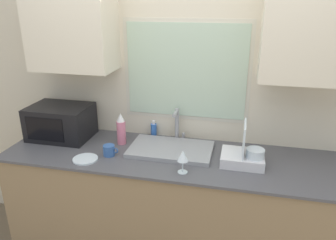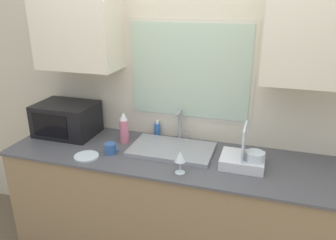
# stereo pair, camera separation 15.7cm
# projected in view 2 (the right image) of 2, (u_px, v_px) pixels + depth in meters

# --- Properties ---
(countertop) EXTENTS (2.51, 0.69, 0.93)m
(countertop) POSITION_uv_depth(u_px,v_px,m) (176.00, 210.00, 2.51)
(countertop) COLOR #8C7251
(countertop) RESTS_ON ground_plane
(wall_back) EXTENTS (6.00, 0.38, 2.60)m
(wall_back) POSITION_uv_depth(u_px,v_px,m) (189.00, 79.00, 2.46)
(wall_back) COLOR beige
(wall_back) RESTS_ON ground_plane
(sink_basin) EXTENTS (0.60, 0.37, 0.03)m
(sink_basin) POSITION_uv_depth(u_px,v_px,m) (172.00, 149.00, 2.41)
(sink_basin) COLOR gray
(sink_basin) RESTS_ON countertop
(faucet) EXTENTS (0.08, 0.14, 0.26)m
(faucet) POSITION_uv_depth(u_px,v_px,m) (180.00, 123.00, 2.54)
(faucet) COLOR #99999E
(faucet) RESTS_ON countertop
(microwave) EXTENTS (0.47, 0.35, 0.26)m
(microwave) POSITION_uv_depth(u_px,v_px,m) (67.00, 119.00, 2.67)
(microwave) COLOR black
(microwave) RESTS_ON countertop
(dish_rack) EXTENTS (0.29, 0.24, 0.29)m
(dish_rack) POSITION_uv_depth(u_px,v_px,m) (244.00, 159.00, 2.18)
(dish_rack) COLOR silver
(dish_rack) RESTS_ON countertop
(spray_bottle) EXTENTS (0.07, 0.07, 0.25)m
(spray_bottle) POSITION_uv_depth(u_px,v_px,m) (124.00, 128.00, 2.52)
(spray_bottle) COLOR #D8728C
(spray_bottle) RESTS_ON countertop
(soap_bottle) EXTENTS (0.05, 0.05, 0.13)m
(soap_bottle) POSITION_uv_depth(u_px,v_px,m) (157.00, 129.00, 2.66)
(soap_bottle) COLOR blue
(soap_bottle) RESTS_ON countertop
(mug_near_sink) EXTENTS (0.11, 0.08, 0.08)m
(mug_near_sink) POSITION_uv_depth(u_px,v_px,m) (110.00, 148.00, 2.37)
(mug_near_sink) COLOR #335999
(mug_near_sink) RESTS_ON countertop
(wine_glass) EXTENTS (0.07, 0.07, 0.16)m
(wine_glass) POSITION_uv_depth(u_px,v_px,m) (180.00, 157.00, 2.08)
(wine_glass) COLOR silver
(wine_glass) RESTS_ON countertop
(small_plate) EXTENTS (0.17, 0.17, 0.01)m
(small_plate) POSITION_uv_depth(u_px,v_px,m) (86.00, 156.00, 2.32)
(small_plate) COLOR silver
(small_plate) RESTS_ON countertop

